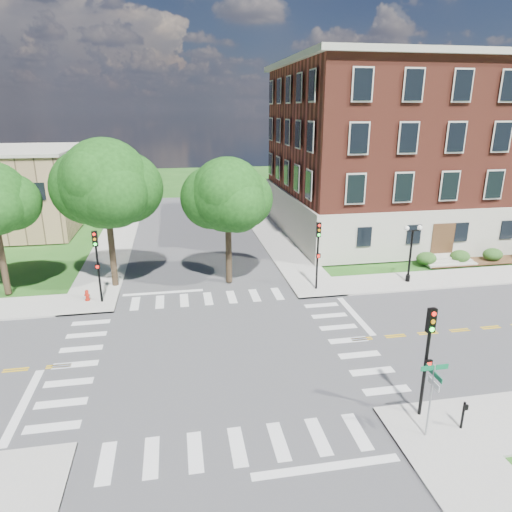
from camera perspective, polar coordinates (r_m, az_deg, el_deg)
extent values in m
plane|color=#1E4E15|center=(24.66, -4.69, -11.88)|extent=(160.00, 160.00, 0.00)
cube|color=#3D3D3F|center=(24.66, -4.69, -11.87)|extent=(90.00, 12.00, 0.01)
cube|color=#3D3D3F|center=(24.66, -4.69, -11.87)|extent=(12.00, 90.00, 0.01)
cube|color=#9E9B93|center=(40.13, 28.78, -2.04)|extent=(34.00, 3.50, 0.12)
cube|color=#9E9B93|center=(46.97, 1.97, 2.88)|extent=(3.50, 34.00, 0.12)
cube|color=#9E9B93|center=(46.36, -17.13, 1.88)|extent=(3.50, 34.00, 0.12)
cube|color=silver|center=(29.24, 12.27, -7.26)|extent=(0.40, 5.50, 0.00)
cube|color=#B7B2A1|center=(51.43, 20.33, 5.57)|extent=(30.00, 20.00, 4.20)
cube|color=maroon|center=(50.49, 21.33, 14.46)|extent=(29.55, 19.70, 11.80)
cube|color=#B7B2A1|center=(50.62, 22.17, 21.39)|extent=(30.60, 20.60, 0.50)
cube|color=#472D19|center=(41.15, 22.31, 1.89)|extent=(2.00, 0.10, 2.80)
cylinder|color=#2E2217|center=(35.13, -29.06, -0.86)|extent=(0.44, 0.44, 4.33)
cylinder|color=#2E2217|center=(33.84, -17.47, -0.09)|extent=(0.44, 0.44, 4.26)
sphere|color=#133A10|center=(32.69, -18.32, 8.59)|extent=(6.11, 6.11, 6.11)
cylinder|color=#2E2217|center=(33.03, -3.42, -0.10)|extent=(0.44, 0.44, 3.83)
sphere|color=#133A10|center=(31.92, -3.57, 7.65)|extent=(5.22, 5.22, 5.22)
cylinder|color=black|center=(20.20, 20.29, -13.69)|extent=(0.14, 0.14, 3.80)
cube|color=black|center=(19.10, 21.06, -7.51)|extent=(0.34, 0.25, 1.00)
cylinder|color=red|center=(18.87, 21.37, -6.76)|extent=(0.18, 0.07, 0.18)
cylinder|color=orange|center=(19.00, 21.26, -7.67)|extent=(0.18, 0.07, 0.18)
cylinder|color=#19E533|center=(19.14, 21.15, -8.56)|extent=(0.18, 0.07, 0.18)
cube|color=black|center=(19.77, 20.74, -12.45)|extent=(0.31, 0.15, 0.30)
cylinder|color=black|center=(31.95, 7.65, -0.89)|extent=(0.14, 0.14, 3.80)
cube|color=black|center=(31.27, 7.83, 3.28)|extent=(0.35, 0.26, 1.00)
cylinder|color=red|center=(31.06, 7.93, 3.81)|extent=(0.18, 0.07, 0.18)
cylinder|color=orange|center=(31.15, 7.91, 3.22)|extent=(0.18, 0.07, 0.18)
cylinder|color=#19E533|center=(31.23, 7.88, 2.63)|extent=(0.18, 0.07, 0.18)
cube|color=black|center=(31.60, 7.80, 0.04)|extent=(0.31, 0.16, 0.30)
cylinder|color=black|center=(31.24, -19.04, -2.19)|extent=(0.14, 0.14, 3.80)
cube|color=black|center=(30.54, -19.49, 2.05)|extent=(0.34, 0.25, 1.00)
cylinder|color=red|center=(30.33, -19.59, 2.58)|extent=(0.18, 0.06, 0.18)
cylinder|color=orange|center=(30.42, -19.53, 1.98)|extent=(0.18, 0.06, 0.18)
cylinder|color=#19E533|center=(30.50, -19.46, 1.39)|extent=(0.18, 0.06, 0.18)
cube|color=black|center=(30.88, -19.20, -1.25)|extent=(0.31, 0.14, 0.30)
cylinder|color=black|center=(35.39, 18.44, -2.63)|extent=(0.32, 0.32, 0.50)
cylinder|color=black|center=(34.88, 18.71, -0.09)|extent=(0.16, 0.16, 3.80)
cube|color=black|center=(34.35, 19.03, 3.01)|extent=(1.00, 0.06, 0.06)
sphere|color=white|center=(34.07, 18.32, 3.31)|extent=(0.36, 0.36, 0.36)
sphere|color=white|center=(34.55, 19.79, 3.35)|extent=(0.36, 0.36, 0.36)
cylinder|color=gray|center=(19.32, 20.93, -16.57)|extent=(0.07, 0.07, 3.10)
cube|color=#0C643C|center=(18.56, 21.43, -12.85)|extent=(1.10, 0.03, 0.20)
cube|color=#0C643C|center=(18.69, 21.34, -13.51)|extent=(0.03, 1.10, 0.20)
cube|color=silver|center=(18.94, 21.32, -14.66)|extent=(0.03, 0.75, 0.25)
cylinder|color=black|center=(20.72, 24.44, -17.67)|extent=(0.10, 0.10, 1.20)
cube|color=black|center=(20.39, 24.80, -16.81)|extent=(0.14, 0.08, 0.22)
cylinder|color=#9E180C|center=(32.37, -20.30, -5.14)|extent=(0.32, 0.32, 0.10)
cylinder|color=#9E180C|center=(32.28, -20.35, -4.73)|extent=(0.22, 0.22, 0.60)
sphere|color=#9E180C|center=(32.16, -20.41, -4.19)|extent=(0.24, 0.24, 0.24)
cylinder|color=#9E180C|center=(32.25, -20.37, -4.60)|extent=(0.35, 0.12, 0.12)
cylinder|color=#9E180C|center=(32.25, -20.37, -4.60)|extent=(0.12, 0.35, 0.12)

